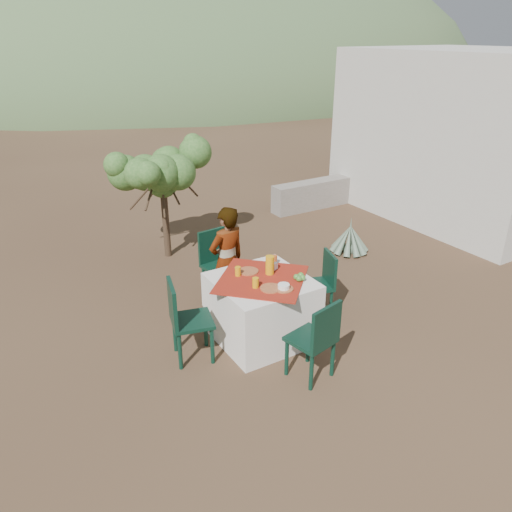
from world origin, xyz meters
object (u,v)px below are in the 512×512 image
Objects in this scene: chair_far at (218,261)px; guesthouse at (469,134)px; agave at (350,239)px; chair_near at (317,338)px; shrub_tree at (164,176)px; person at (227,261)px; table at (262,308)px; chair_right at (321,281)px; juice_pitcher at (270,265)px; chair_left at (184,318)px.

guesthouse reaches higher than chair_far.
agave is 3.53m from guesthouse.
chair_near is 0.55× the size of shrub_tree.
shrub_tree reaches higher than chair_near.
guesthouse is (5.81, 1.12, 0.80)m from person.
chair_right is (0.91, 0.07, 0.08)m from table.
table is at bearing 84.01° from person.
shrub_tree reaches higher than chair_right.
chair_right is at bearing -159.72° from guesthouse.
shrub_tree is (0.04, 2.06, 0.59)m from person.
chair_right is 0.20× the size of guesthouse.
shrub_tree reaches higher than juice_pitcher.
person is 6.45× the size of juice_pitcher.
juice_pitcher is (0.14, 0.06, 0.49)m from table.
chair_left is 0.57× the size of shrub_tree.
shrub_tree reaches higher than agave.
table is at bearing -68.73° from chair_right.
person is at bearing 93.63° from table.
shrub_tree reaches higher than chair_left.
juice_pitcher is at bearing -90.75° from chair_far.
agave is at bearing -29.75° from shrub_tree.
chair_far is 1.45m from chair_left.
chair_near is at bearing 84.18° from person.
chair_far is 2.10m from chair_near.
chair_near is at bearing -121.59° from chair_left.
shrub_tree is at bearing 93.13° from juice_pitcher.
chair_right is at bearing -75.99° from chair_left.
juice_pitcher is at bearing -151.29° from agave.
chair_left is at bearing -164.99° from guesthouse.
chair_left is 1.83m from chair_right.
table is 0.92m from chair_right.
chair_right is 0.51× the size of shrub_tree.
agave is at bearing 146.03° from chair_right.
person is (-0.08, -0.42, 0.19)m from chair_far.
guesthouse is at bearing -9.23° from shrub_tree.
juice_pitcher is (-0.77, -0.00, 0.41)m from chair_right.
chair_far is at bearing 95.67° from juice_pitcher.
shrub_tree is (-0.00, 2.80, 0.91)m from table.
chair_near is 1.08× the size of chair_right.
chair_near is 1.69m from person.
juice_pitcher reaches higher than table.
chair_far is at bearing -175.39° from agave.
guesthouse is (5.77, -0.94, 0.21)m from shrub_tree.
guesthouse reaches higher than juice_pitcher.
person is (-0.05, 0.74, 0.32)m from table.
person is at bearing -98.53° from chair_near.
agave is (2.48, 0.20, -0.29)m from chair_far.
juice_pitcher is at bearing -72.54° from chair_right.
guesthouse reaches higher than chair_left.
guesthouse is (6.69, 1.79, 0.99)m from chair_left.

